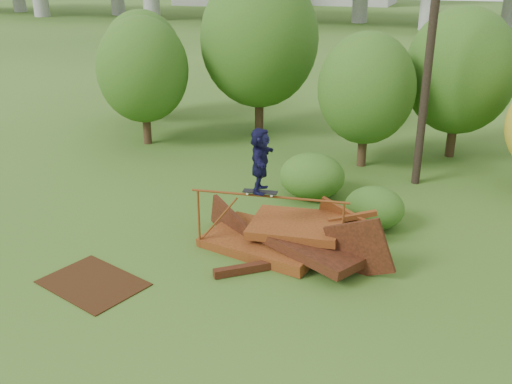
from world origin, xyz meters
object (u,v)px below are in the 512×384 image
(scrap_pile, at_px, (288,239))
(skater, at_px, (260,160))
(flat_plate, at_px, (93,283))
(utility_pole, at_px, (430,51))

(scrap_pile, relative_size, skater, 3.34)
(skater, relative_size, flat_plate, 0.70)
(scrap_pile, bearing_deg, utility_pole, 66.73)
(skater, height_order, flat_plate, skater)
(scrap_pile, height_order, utility_pole, utility_pole)
(utility_pole, bearing_deg, flat_plate, -125.23)
(flat_plate, bearing_deg, skater, 39.93)
(skater, bearing_deg, flat_plate, 119.24)
(flat_plate, bearing_deg, scrap_pile, 38.12)
(scrap_pile, height_order, flat_plate, scrap_pile)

